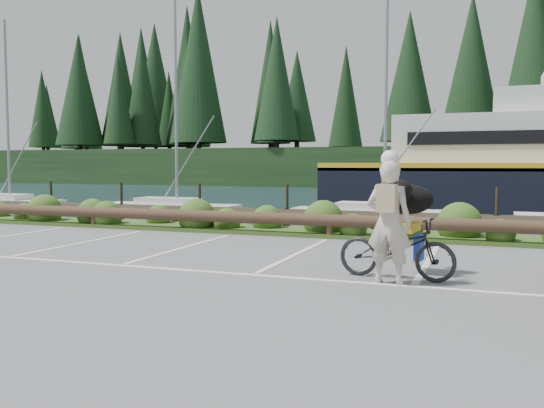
{
  "coord_description": "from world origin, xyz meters",
  "views": [
    {
      "loc": [
        3.56,
        -9.11,
        1.84
      ],
      "look_at": [
        -0.11,
        0.81,
        1.1
      ],
      "focal_mm": 38.0,
      "sensor_mm": 36.0,
      "label": 1
    }
  ],
  "objects": [
    {
      "name": "bicycle",
      "position": [
        2.26,
        0.13,
        0.49
      ],
      "size": [
        1.95,
        0.88,
        0.99
      ],
      "primitive_type": "imported",
      "rotation": [
        0.0,
        0.0,
        1.45
      ],
      "color": "black",
      "rests_on": "ground"
    },
    {
      "name": "cyclist",
      "position": [
        2.21,
        -0.31,
        0.95
      ],
      "size": [
        0.74,
        0.53,
        1.89
      ],
      "primitive_type": "imported",
      "rotation": [
        0.0,
        0.0,
        3.02
      ],
      "color": "beige",
      "rests_on": "ground"
    },
    {
      "name": "dog",
      "position": [
        2.34,
        0.72,
        1.25
      ],
      "size": [
        0.54,
        0.93,
        0.51
      ],
      "primitive_type": "ellipsoid",
      "rotation": [
        0.0,
        0.0,
        1.45
      ],
      "color": "black",
      "rests_on": "bicycle"
    },
    {
      "name": "vegetation_strip",
      "position": [
        0.0,
        5.3,
        0.05
      ],
      "size": [
        34.0,
        1.6,
        0.1
      ],
      "primitive_type": "cube",
      "color": "#3D5B21",
      "rests_on": "ground"
    },
    {
      "name": "ground",
      "position": [
        0.0,
        0.0,
        0.0
      ],
      "size": [
        72.0,
        72.0,
        0.0
      ],
      "primitive_type": "plane",
      "color": "#5B5B5D"
    },
    {
      "name": "harbor_backdrop",
      "position": [
        0.39,
        78.47,
        -0.0
      ],
      "size": [
        170.0,
        160.0,
        30.0
      ],
      "color": "#192D3D",
      "rests_on": "ground"
    },
    {
      "name": "log_rail",
      "position": [
        0.0,
        4.6,
        0.0
      ],
      "size": [
        32.0,
        0.3,
        0.6
      ],
      "primitive_type": null,
      "color": "#443021",
      "rests_on": "ground"
    }
  ]
}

